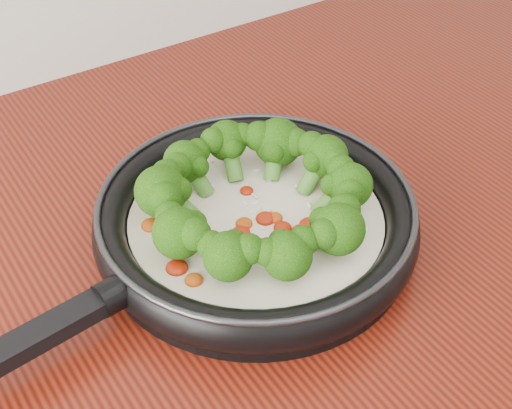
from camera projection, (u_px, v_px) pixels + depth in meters
skillet at (253, 217)px, 0.73m from camera, size 0.53×0.36×0.09m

